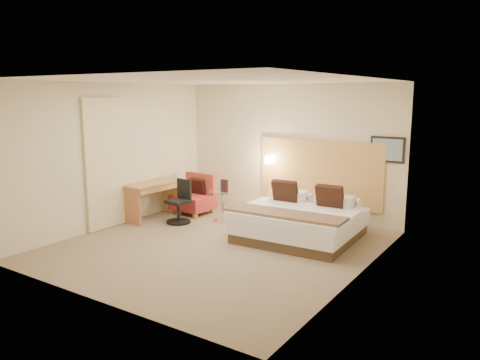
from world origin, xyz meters
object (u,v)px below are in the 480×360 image
Objects in this scene: side_table at (223,205)px; desk at (153,190)px; bed at (301,221)px; desk_chair at (180,205)px; lounge_chair at (194,198)px.

desk is at bearing -156.46° from side_table.
bed reaches higher than desk_chair.
bed is at bearing -8.05° from lounge_chair.
side_table is 0.51× the size of desk.
side_table is 0.74× the size of desk_chair.
bed is 1.66× the size of desk.
bed reaches higher than side_table.
desk is (-1.32, -0.57, 0.24)m from side_table.
desk_chair is (0.65, 0.06, -0.24)m from desk.
lounge_chair is 1.33× the size of side_table.
bed is at bearing -3.84° from side_table.
lounge_chair is at bearing 171.95° from bed.
desk is (-3.07, -0.46, 0.28)m from bed.
desk_chair is (-0.66, -0.52, 0.00)m from side_table.
lounge_chair is 0.96m from desk.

